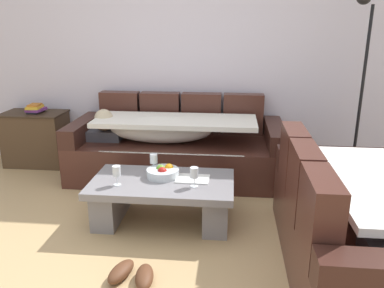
% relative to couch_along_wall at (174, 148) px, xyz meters
% --- Properties ---
extents(ground_plane, '(14.00, 14.00, 0.00)m').
position_rel_couch_along_wall_xyz_m(ground_plane, '(-0.12, -1.62, -0.33)').
color(ground_plane, tan).
extents(back_wall, '(9.00, 0.10, 2.70)m').
position_rel_couch_along_wall_xyz_m(back_wall, '(-0.12, 0.53, 1.02)').
color(back_wall, silver).
rests_on(back_wall, ground_plane).
extents(couch_along_wall, '(2.28, 0.92, 0.88)m').
position_rel_couch_along_wall_xyz_m(couch_along_wall, '(0.00, 0.00, 0.00)').
color(couch_along_wall, '#47251D').
rests_on(couch_along_wall, ground_plane).
extents(couch_near_window, '(0.92, 1.83, 0.88)m').
position_rel_couch_along_wall_xyz_m(couch_near_window, '(1.47, -1.61, 0.00)').
color(couch_near_window, '#47251D').
rests_on(couch_near_window, ground_plane).
extents(coffee_table, '(1.20, 0.68, 0.38)m').
position_rel_couch_along_wall_xyz_m(coffee_table, '(0.06, -1.05, -0.09)').
color(coffee_table, gray).
rests_on(coffee_table, ground_plane).
extents(fruit_bowl, '(0.28, 0.28, 0.10)m').
position_rel_couch_along_wall_xyz_m(fruit_bowl, '(0.05, -0.96, 0.09)').
color(fruit_bowl, silver).
rests_on(fruit_bowl, coffee_table).
extents(wine_glass_near_left, '(0.07, 0.07, 0.17)m').
position_rel_couch_along_wall_xyz_m(wine_glass_near_left, '(-0.29, -1.18, 0.16)').
color(wine_glass_near_left, silver).
rests_on(wine_glass_near_left, coffee_table).
extents(wine_glass_near_right, '(0.07, 0.07, 0.17)m').
position_rel_couch_along_wall_xyz_m(wine_glass_near_right, '(0.34, -1.15, 0.16)').
color(wine_glass_near_right, silver).
rests_on(wine_glass_near_right, coffee_table).
extents(wine_glass_far_back, '(0.07, 0.07, 0.17)m').
position_rel_couch_along_wall_xyz_m(wine_glass_far_back, '(-0.05, -0.85, 0.16)').
color(wine_glass_far_back, silver).
rests_on(wine_glass_far_back, coffee_table).
extents(open_magazine, '(0.29, 0.22, 0.01)m').
position_rel_couch_along_wall_xyz_m(open_magazine, '(0.31, -1.00, 0.05)').
color(open_magazine, white).
rests_on(open_magazine, coffee_table).
extents(side_cabinet, '(0.72, 0.44, 0.64)m').
position_rel_couch_along_wall_xyz_m(side_cabinet, '(-1.70, 0.23, -0.01)').
color(side_cabinet, '#4B3623').
rests_on(side_cabinet, ground_plane).
extents(book_stack_on_cabinet, '(0.19, 0.23, 0.10)m').
position_rel_couch_along_wall_xyz_m(book_stack_on_cabinet, '(-1.67, 0.23, 0.36)').
color(book_stack_on_cabinet, black).
rests_on(book_stack_on_cabinet, side_cabinet).
extents(floor_lamp, '(0.33, 0.31, 1.95)m').
position_rel_couch_along_wall_xyz_m(floor_lamp, '(1.88, 0.01, 0.78)').
color(floor_lamp, black).
rests_on(floor_lamp, ground_plane).
extents(pair_of_shoes, '(0.34, 0.33, 0.09)m').
position_rel_couch_along_wall_xyz_m(pair_of_shoes, '(-0.01, -1.88, -0.29)').
color(pair_of_shoes, '#59331E').
rests_on(pair_of_shoes, ground_plane).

